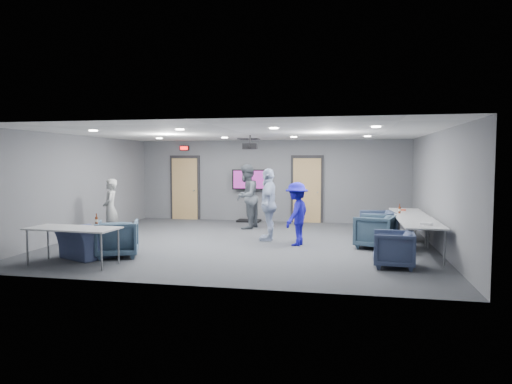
% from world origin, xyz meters
% --- Properties ---
extents(floor, '(9.00, 9.00, 0.00)m').
position_xyz_m(floor, '(0.00, 0.00, 0.00)').
color(floor, '#33363A').
rests_on(floor, ground).
extents(ceiling, '(9.00, 9.00, 0.00)m').
position_xyz_m(ceiling, '(0.00, 0.00, 2.70)').
color(ceiling, white).
rests_on(ceiling, wall_back).
extents(wall_back, '(9.00, 0.02, 2.70)m').
position_xyz_m(wall_back, '(0.00, 4.00, 1.35)').
color(wall_back, slate).
rests_on(wall_back, floor).
extents(wall_front, '(9.00, 0.02, 2.70)m').
position_xyz_m(wall_front, '(0.00, -4.00, 1.35)').
color(wall_front, slate).
rests_on(wall_front, floor).
extents(wall_left, '(0.02, 8.00, 2.70)m').
position_xyz_m(wall_left, '(-4.50, 0.00, 1.35)').
color(wall_left, slate).
rests_on(wall_left, floor).
extents(wall_right, '(0.02, 8.00, 2.70)m').
position_xyz_m(wall_right, '(4.50, 0.00, 1.35)').
color(wall_right, slate).
rests_on(wall_right, floor).
extents(door_left, '(1.06, 0.17, 2.24)m').
position_xyz_m(door_left, '(-3.00, 3.95, 1.07)').
color(door_left, black).
rests_on(door_left, wall_back).
extents(door_right, '(1.06, 0.17, 2.24)m').
position_xyz_m(door_right, '(1.20, 3.95, 1.07)').
color(door_right, black).
rests_on(door_right, wall_back).
extents(exit_sign, '(0.32, 0.08, 0.16)m').
position_xyz_m(exit_sign, '(-3.00, 3.93, 2.45)').
color(exit_sign, black).
rests_on(exit_sign, wall_back).
extents(hvac_diffuser, '(0.60, 0.60, 0.03)m').
position_xyz_m(hvac_diffuser, '(-0.50, 2.80, 2.69)').
color(hvac_diffuser, black).
rests_on(hvac_diffuser, ceiling).
extents(downlights, '(6.18, 3.78, 0.02)m').
position_xyz_m(downlights, '(0.00, 0.00, 2.68)').
color(downlights, white).
rests_on(downlights, ceiling).
extents(person_a, '(0.58, 0.67, 1.56)m').
position_xyz_m(person_a, '(-3.57, -0.09, 0.78)').
color(person_a, gray).
rests_on(person_a, floor).
extents(person_b, '(0.88, 1.04, 1.92)m').
position_xyz_m(person_b, '(-0.46, 2.26, 0.96)').
color(person_b, '#4E555D').
rests_on(person_b, floor).
extents(person_c, '(0.48, 1.09, 1.84)m').
position_xyz_m(person_c, '(0.52, 0.41, 0.92)').
color(person_c, '#A0B0CE').
rests_on(person_c, floor).
extents(person_d, '(0.81, 1.10, 1.52)m').
position_xyz_m(person_d, '(1.29, -0.13, 0.76)').
color(person_d, '#1A179B').
rests_on(person_d, floor).
extents(chair_right_a, '(0.92, 0.90, 0.76)m').
position_xyz_m(chair_right_a, '(3.25, 0.93, 0.38)').
color(chair_right_a, '#313E56').
rests_on(chair_right_a, floor).
extents(chair_right_b, '(1.04, 1.03, 0.77)m').
position_xyz_m(chair_right_b, '(3.11, -0.12, 0.39)').
color(chair_right_b, '#34485A').
rests_on(chair_right_b, floor).
extents(chair_right_c, '(0.81, 0.79, 0.69)m').
position_xyz_m(chair_right_c, '(3.35, -2.01, 0.35)').
color(chair_right_c, '#3A4564').
rests_on(chair_right_c, floor).
extents(chair_front_a, '(1.10, 1.11, 0.78)m').
position_xyz_m(chair_front_a, '(-2.29, -2.15, 0.39)').
color(chair_front_a, '#3C5368').
rests_on(chair_front_a, floor).
extents(chair_front_b, '(1.25, 1.18, 0.64)m').
position_xyz_m(chair_front_b, '(-2.90, -2.40, 0.32)').
color(chair_front_b, '#3E486B').
rests_on(chair_front_b, floor).
extents(table_right_a, '(0.77, 1.85, 0.73)m').
position_xyz_m(table_right_a, '(4.00, 1.07, 0.69)').
color(table_right_a, silver).
rests_on(table_right_a, floor).
extents(table_right_b, '(0.82, 1.97, 0.73)m').
position_xyz_m(table_right_b, '(4.00, -0.83, 0.69)').
color(table_right_b, silver).
rests_on(table_right_b, floor).
extents(table_front_left, '(1.82, 0.84, 0.73)m').
position_xyz_m(table_front_left, '(-2.78, -3.00, 0.68)').
color(table_front_left, silver).
rests_on(table_front_left, floor).
extents(bottle_front, '(0.06, 0.06, 0.23)m').
position_xyz_m(bottle_front, '(-2.55, -2.52, 0.81)').
color(bottle_front, '#612810').
rests_on(bottle_front, table_front_left).
extents(bottle_right, '(0.06, 0.06, 0.24)m').
position_xyz_m(bottle_right, '(3.75, 0.71, 0.82)').
color(bottle_right, '#612810').
rests_on(bottle_right, table_right_a).
extents(snack_box, '(0.19, 0.13, 0.04)m').
position_xyz_m(snack_box, '(3.89, 1.34, 0.75)').
color(snack_box, '#B7452D').
rests_on(snack_box, table_right_a).
extents(wrapper, '(0.25, 0.21, 0.05)m').
position_xyz_m(wrapper, '(4.06, -1.29, 0.76)').
color(wrapper, white).
rests_on(wrapper, table_right_b).
extents(tv_stand, '(1.13, 0.54, 1.73)m').
position_xyz_m(tv_stand, '(-0.70, 3.75, 0.98)').
color(tv_stand, black).
rests_on(tv_stand, floor).
extents(projector, '(0.41, 0.38, 0.36)m').
position_xyz_m(projector, '(-0.02, 0.70, 2.40)').
color(projector, black).
rests_on(projector, ceiling).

